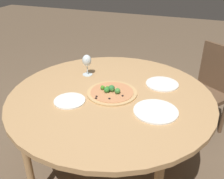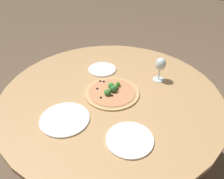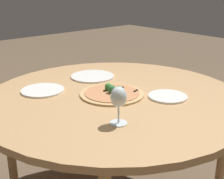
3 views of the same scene
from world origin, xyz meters
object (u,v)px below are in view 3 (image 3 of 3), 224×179
pizza (112,93)px  plate_far (92,76)px  wine_glass (119,98)px  plate_side (168,96)px  plate_near (43,90)px

pizza → plate_far: size_ratio=1.27×
pizza → wine_glass: bearing=-127.0°
wine_glass → plate_side: (0.41, 0.06, -0.11)m
wine_glass → plate_far: (0.34, 0.61, -0.11)m
plate_near → pizza: bearing=-50.1°
wine_glass → plate_far: size_ratio=0.61×
plate_far → plate_side: same height
plate_near → plate_far: same height
plate_near → wine_glass: bearing=-86.5°
plate_side → pizza: bearing=131.4°
wine_glass → plate_far: 0.71m
wine_glass → plate_near: size_ratio=0.70×
wine_glass → plate_near: 0.59m
pizza → wine_glass: wine_glass is taller
plate_near → plate_side: (0.44, -0.52, 0.00)m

